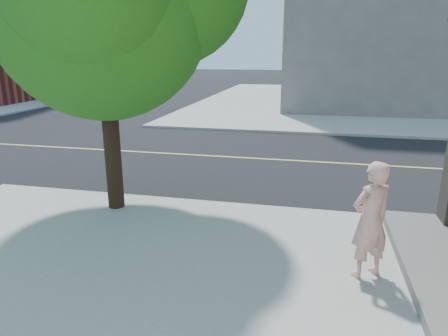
# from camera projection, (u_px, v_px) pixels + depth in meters

# --- Properties ---
(ground) EXTENTS (140.00, 140.00, 0.00)m
(ground) POSITION_uv_depth(u_px,v_px,m) (37.00, 191.00, 10.52)
(ground) COLOR black
(ground) RESTS_ON ground
(road_ew) EXTENTS (140.00, 9.00, 0.01)m
(road_ew) POSITION_uv_depth(u_px,v_px,m) (118.00, 151.00, 14.74)
(road_ew) COLOR black
(road_ew) RESTS_ON ground
(sidewalk_ne) EXTENTS (29.00, 25.00, 0.12)m
(sidewalk_ne) POSITION_uv_depth(u_px,v_px,m) (414.00, 103.00, 27.81)
(sidewalk_ne) COLOR #A4A49D
(sidewalk_ne) RESTS_ON ground
(man_on_phone) EXTENTS (0.81, 0.75, 1.85)m
(man_on_phone) POSITION_uv_depth(u_px,v_px,m) (370.00, 220.00, 6.11)
(man_on_phone) COLOR #E4A69A
(man_on_phone) RESTS_ON sidewalk_se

